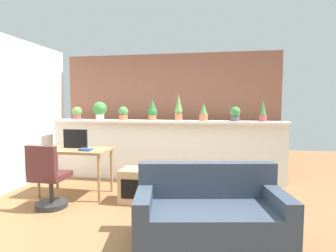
{
  "coord_description": "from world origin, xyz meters",
  "views": [
    {
      "loc": [
        0.95,
        -3.02,
        1.47
      ],
      "look_at": [
        0.2,
        1.3,
        1.11
      ],
      "focal_mm": 28.88,
      "sensor_mm": 36.0,
      "label": 1
    }
  ],
  "objects_px": {
    "office_chair": "(48,181)",
    "book_on_desk": "(86,150)",
    "potted_plant_5": "(204,113)",
    "couch": "(210,215)",
    "potted_plant_2": "(123,113)",
    "potted_plant_4": "(179,108)",
    "potted_plant_1": "(100,110)",
    "potted_plant_7": "(263,112)",
    "potted_plant_3": "(152,110)",
    "potted_plant_0": "(77,113)",
    "desk": "(76,154)",
    "side_cube_shelf": "(134,185)",
    "potted_plant_6": "(235,114)",
    "tv_monitor": "(75,139)"
  },
  "relations": [
    {
      "from": "office_chair",
      "to": "book_on_desk",
      "type": "distance_m",
      "value": 0.69
    },
    {
      "from": "potted_plant_5",
      "to": "couch",
      "type": "height_order",
      "value": "potted_plant_5"
    },
    {
      "from": "potted_plant_2",
      "to": "potted_plant_4",
      "type": "bearing_deg",
      "value": 2.76
    },
    {
      "from": "potted_plant_1",
      "to": "potted_plant_5",
      "type": "xyz_separation_m",
      "value": [
        2.02,
        0.02,
        -0.05
      ]
    },
    {
      "from": "potted_plant_7",
      "to": "potted_plant_3",
      "type": "bearing_deg",
      "value": 179.36
    },
    {
      "from": "couch",
      "to": "book_on_desk",
      "type": "bearing_deg",
      "value": 152.54
    },
    {
      "from": "potted_plant_0",
      "to": "desk",
      "type": "distance_m",
      "value": 1.3
    },
    {
      "from": "potted_plant_3",
      "to": "potted_plant_1",
      "type": "bearing_deg",
      "value": -178.25
    },
    {
      "from": "desk",
      "to": "book_on_desk",
      "type": "bearing_deg",
      "value": -29.6
    },
    {
      "from": "desk",
      "to": "office_chair",
      "type": "distance_m",
      "value": 0.68
    },
    {
      "from": "potted_plant_0",
      "to": "side_cube_shelf",
      "type": "xyz_separation_m",
      "value": [
        1.52,
        -1.15,
        -1.04
      ]
    },
    {
      "from": "potted_plant_2",
      "to": "potted_plant_4",
      "type": "height_order",
      "value": "potted_plant_4"
    },
    {
      "from": "desk",
      "to": "potted_plant_5",
      "type": "bearing_deg",
      "value": 27.79
    },
    {
      "from": "potted_plant_0",
      "to": "potted_plant_4",
      "type": "distance_m",
      "value": 2.03
    },
    {
      "from": "potted_plant_2",
      "to": "potted_plant_4",
      "type": "relative_size",
      "value": 0.52
    },
    {
      "from": "potted_plant_6",
      "to": "tv_monitor",
      "type": "relative_size",
      "value": 0.65
    },
    {
      "from": "potted_plant_7",
      "to": "desk",
      "type": "xyz_separation_m",
      "value": [
        -3.03,
        -1.04,
        -0.66
      ]
    },
    {
      "from": "potted_plant_1",
      "to": "potted_plant_6",
      "type": "bearing_deg",
      "value": -0.38
    },
    {
      "from": "potted_plant_0",
      "to": "potted_plant_4",
      "type": "xyz_separation_m",
      "value": [
        2.03,
        0.04,
        0.09
      ]
    },
    {
      "from": "potted_plant_3",
      "to": "book_on_desk",
      "type": "relative_size",
      "value": 2.2
    },
    {
      "from": "potted_plant_3",
      "to": "desk",
      "type": "distance_m",
      "value": 1.62
    },
    {
      "from": "desk",
      "to": "potted_plant_7",
      "type": "bearing_deg",
      "value": 18.89
    },
    {
      "from": "potted_plant_6",
      "to": "book_on_desk",
      "type": "height_order",
      "value": "potted_plant_6"
    },
    {
      "from": "office_chair",
      "to": "side_cube_shelf",
      "type": "xyz_separation_m",
      "value": [
        1.1,
        0.47,
        -0.14
      ]
    },
    {
      "from": "side_cube_shelf",
      "to": "potted_plant_1",
      "type": "bearing_deg",
      "value": 132.01
    },
    {
      "from": "side_cube_shelf",
      "to": "potted_plant_2",
      "type": "bearing_deg",
      "value": 116.15
    },
    {
      "from": "potted_plant_3",
      "to": "couch",
      "type": "height_order",
      "value": "potted_plant_3"
    },
    {
      "from": "potted_plant_0",
      "to": "potted_plant_2",
      "type": "height_order",
      "value": "potted_plant_2"
    },
    {
      "from": "potted_plant_2",
      "to": "office_chair",
      "type": "bearing_deg",
      "value": -108.57
    },
    {
      "from": "desk",
      "to": "couch",
      "type": "distance_m",
      "value": 2.46
    },
    {
      "from": "side_cube_shelf",
      "to": "potted_plant_3",
      "type": "bearing_deg",
      "value": 90.02
    },
    {
      "from": "office_chair",
      "to": "side_cube_shelf",
      "type": "distance_m",
      "value": 1.21
    },
    {
      "from": "office_chair",
      "to": "couch",
      "type": "distance_m",
      "value": 2.3
    },
    {
      "from": "tv_monitor",
      "to": "couch",
      "type": "relative_size",
      "value": 0.24
    },
    {
      "from": "potted_plant_3",
      "to": "potted_plant_7",
      "type": "distance_m",
      "value": 2.01
    },
    {
      "from": "potted_plant_6",
      "to": "side_cube_shelf",
      "type": "relative_size",
      "value": 0.53
    },
    {
      "from": "side_cube_shelf",
      "to": "couch",
      "type": "height_order",
      "value": "couch"
    },
    {
      "from": "office_chair",
      "to": "side_cube_shelf",
      "type": "bearing_deg",
      "value": 23.32
    },
    {
      "from": "potted_plant_1",
      "to": "couch",
      "type": "xyz_separation_m",
      "value": [
        2.19,
        -2.16,
        -1.07
      ]
    },
    {
      "from": "office_chair",
      "to": "book_on_desk",
      "type": "height_order",
      "value": "office_chair"
    },
    {
      "from": "potted_plant_7",
      "to": "couch",
      "type": "distance_m",
      "value": 2.56
    },
    {
      "from": "potted_plant_2",
      "to": "potted_plant_7",
      "type": "bearing_deg",
      "value": 0.79
    },
    {
      "from": "potted_plant_0",
      "to": "potted_plant_6",
      "type": "bearing_deg",
      "value": -0.13
    },
    {
      "from": "potted_plant_3",
      "to": "potted_plant_0",
      "type": "bearing_deg",
      "value": -178.4
    },
    {
      "from": "potted_plant_0",
      "to": "potted_plant_3",
      "type": "bearing_deg",
      "value": 1.6
    },
    {
      "from": "tv_monitor",
      "to": "desk",
      "type": "bearing_deg",
      "value": -61.47
    },
    {
      "from": "potted_plant_1",
      "to": "potted_plant_4",
      "type": "relative_size",
      "value": 0.71
    },
    {
      "from": "couch",
      "to": "potted_plant_3",
      "type": "bearing_deg",
      "value": 117.53
    },
    {
      "from": "potted_plant_0",
      "to": "tv_monitor",
      "type": "distance_m",
      "value": 1.11
    },
    {
      "from": "potted_plant_0",
      "to": "office_chair",
      "type": "relative_size",
      "value": 0.28
    }
  ]
}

